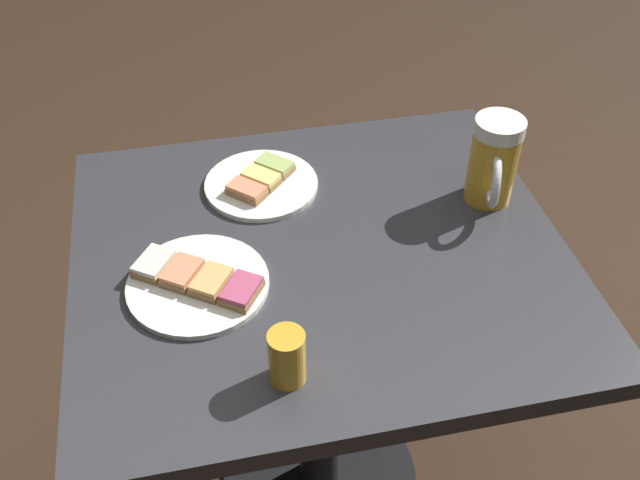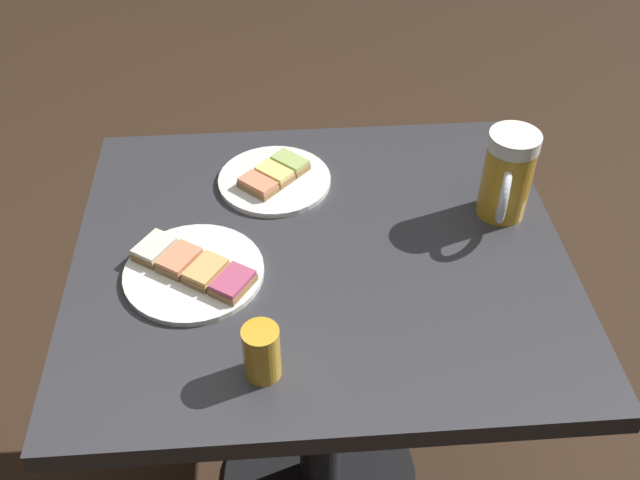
{
  "view_description": "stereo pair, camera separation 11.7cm",
  "coord_description": "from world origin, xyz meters",
  "px_view_note": "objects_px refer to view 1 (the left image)",
  "views": [
    {
      "loc": [
        0.85,
        -0.18,
        1.52
      ],
      "look_at": [
        0.0,
        0.0,
        0.74
      ],
      "focal_mm": 40.47,
      "sensor_mm": 36.0,
      "label": 1
    },
    {
      "loc": [
        0.87,
        -0.06,
        1.52
      ],
      "look_at": [
        0.0,
        0.0,
        0.74
      ],
      "focal_mm": 40.47,
      "sensor_mm": 36.0,
      "label": 2
    }
  ],
  "objects_px": {
    "plate_near": "(198,282)",
    "plate_far": "(261,183)",
    "beer_glass_small": "(287,357)",
    "beer_mug": "(494,162)"
  },
  "relations": [
    {
      "from": "plate_far",
      "to": "beer_glass_small",
      "type": "height_order",
      "value": "beer_glass_small"
    },
    {
      "from": "plate_near",
      "to": "plate_far",
      "type": "distance_m",
      "value": 0.27
    },
    {
      "from": "plate_near",
      "to": "beer_glass_small",
      "type": "xyz_separation_m",
      "value": [
        0.2,
        0.11,
        0.03
      ]
    },
    {
      "from": "plate_near",
      "to": "plate_far",
      "type": "height_order",
      "value": "same"
    },
    {
      "from": "plate_far",
      "to": "beer_mug",
      "type": "xyz_separation_m",
      "value": [
        0.12,
        0.39,
        0.07
      ]
    },
    {
      "from": "beer_mug",
      "to": "beer_glass_small",
      "type": "bearing_deg",
      "value": -52.92
    },
    {
      "from": "beer_mug",
      "to": "beer_glass_small",
      "type": "relative_size",
      "value": 1.86
    },
    {
      "from": "plate_far",
      "to": "beer_glass_small",
      "type": "xyz_separation_m",
      "value": [
        0.43,
        -0.03,
        0.03
      ]
    },
    {
      "from": "plate_far",
      "to": "beer_glass_small",
      "type": "bearing_deg",
      "value": -3.68
    },
    {
      "from": "beer_glass_small",
      "to": "plate_near",
      "type": "bearing_deg",
      "value": -152.16
    }
  ]
}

